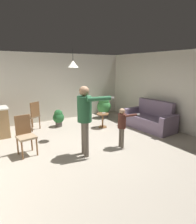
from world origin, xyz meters
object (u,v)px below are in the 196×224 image
dining_chair_by_counter (33,115)px  spare_remote_on_table (104,113)px  side_table_by_couch (103,119)px  couch_floral (150,119)px  person_adult (85,113)px  potted_plant_corner (104,106)px  dining_chair_near_wall (25,134)px  person_child (122,123)px  potted_plant_by_wall (58,117)px

dining_chair_by_counter → spare_remote_on_table: bearing=-55.4°
side_table_by_couch → dining_chair_by_counter: dining_chair_by_counter is taller
spare_remote_on_table → couch_floral: bearing=-36.3°
couch_floral → person_adult: (-2.98, -0.64, 0.75)m
spare_remote_on_table → dining_chair_by_counter: bearing=154.0°
side_table_by_couch → potted_plant_corner: (0.82, 1.13, 0.18)m
dining_chair_near_wall → potted_plant_corner: 4.14m
side_table_by_couch → person_child: size_ratio=0.47×
couch_floral → side_table_by_couch: (-1.38, 1.00, -0.00)m
person_adult → person_child: 1.14m
potted_plant_corner → dining_chair_by_counter: bearing=-179.0°
potted_plant_by_wall → potted_plant_corner: bearing=4.3°
person_child → side_table_by_couch: bearing=170.7°
spare_remote_on_table → person_adult: bearing=-135.1°
couch_floral → side_table_by_couch: 1.71m
side_table_by_couch → dining_chair_near_wall: dining_chair_near_wall is taller
spare_remote_on_table → potted_plant_corner: bearing=55.9°
couch_floral → dining_chair_near_wall: size_ratio=1.85×
potted_plant_by_wall → person_adult: bearing=-95.9°
person_adult → dining_chair_by_counter: (-0.61, 2.72, -0.54)m
potted_plant_corner → spare_remote_on_table: potted_plant_corner is taller
dining_chair_near_wall → potted_plant_by_wall: 2.34m
potted_plant_by_wall → spare_remote_on_table: bearing=-35.9°
side_table_by_couch → dining_chair_near_wall: 2.97m
dining_chair_by_counter → spare_remote_on_table: dining_chair_by_counter is taller
dining_chair_by_counter → potted_plant_by_wall: dining_chair_by_counter is taller
person_adult → potted_plant_corner: bearing=149.2°
spare_remote_on_table → potted_plant_by_wall: bearing=144.1°
potted_plant_corner → spare_remote_on_table: (-0.78, -1.15, 0.03)m
dining_chair_by_counter → potted_plant_by_wall: bearing=-36.4°
couch_floral → potted_plant_corner: couch_floral is taller
dining_chair_near_wall → dining_chair_by_counter: bearing=-115.9°
side_table_by_couch → person_adult: bearing=-134.2°
couch_floral → side_table_by_couch: couch_floral is taller
couch_floral → potted_plant_by_wall: size_ratio=2.91×
person_child → dining_chair_near_wall: 2.52m
potted_plant_corner → spare_remote_on_table: 1.39m
side_table_by_couch → dining_chair_by_counter: (-2.21, 1.08, 0.22)m
person_child → potted_plant_by_wall: bearing=-156.3°
dining_chair_by_counter → person_adult: bearing=-106.7°
couch_floral → potted_plant_by_wall: (-2.71, 1.97, 0.02)m
person_adult → dining_chair_near_wall: bearing=-113.9°
side_table_by_couch → potted_plant_by_wall: potted_plant_by_wall is taller
couch_floral → potted_plant_corner: (-0.57, 2.14, 0.17)m
couch_floral → potted_plant_by_wall: couch_floral is taller
couch_floral → person_adult: person_adult is taller
couch_floral → dining_chair_by_counter: bearing=56.5°
side_table_by_couch → spare_remote_on_table: (0.04, -0.02, 0.21)m
side_table_by_couch → dining_chair_by_counter: bearing=154.0°
side_table_by_couch → spare_remote_on_table: size_ratio=4.00×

